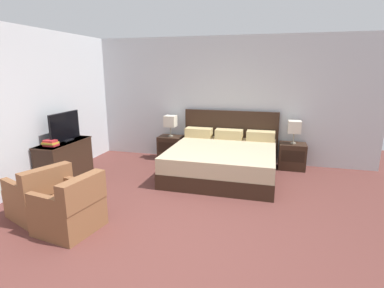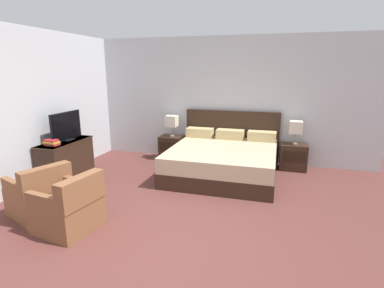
{
  "view_description": "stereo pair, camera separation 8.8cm",
  "coord_description": "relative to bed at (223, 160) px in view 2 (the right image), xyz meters",
  "views": [
    {
      "loc": [
        1.22,
        -2.88,
        2.02
      ],
      "look_at": [
        -0.12,
        2.04,
        0.75
      ],
      "focal_mm": 28.0,
      "sensor_mm": 36.0,
      "label": 1
    },
    {
      "loc": [
        1.3,
        -2.85,
        2.02
      ],
      "look_at": [
        -0.12,
        2.04,
        0.75
      ],
      "focal_mm": 28.0,
      "sensor_mm": 36.0,
      "label": 2
    }
  ],
  "objects": [
    {
      "name": "book_red_cover",
      "position": [
        -2.85,
        -1.3,
        0.42
      ],
      "size": [
        0.24,
        0.16,
        0.04
      ],
      "primitive_type": "cube",
      "rotation": [
        0.0,
        0.0,
        -0.03
      ],
      "color": "#B7282D",
      "rests_on": "dresser"
    },
    {
      "name": "nightstand_right",
      "position": [
        1.33,
        0.74,
        -0.04
      ],
      "size": [
        0.54,
        0.43,
        0.54
      ],
      "color": "#332116",
      "rests_on": "ground"
    },
    {
      "name": "armchair_by_window",
      "position": [
        -2.19,
        -2.38,
        -0.02
      ],
      "size": [
        0.89,
        0.88,
        0.76
      ],
      "color": "brown",
      "rests_on": "ground"
    },
    {
      "name": "table_lamp_left",
      "position": [
        -1.33,
        0.74,
        0.57
      ],
      "size": [
        0.25,
        0.25,
        0.47
      ],
      "color": "gray",
      "rests_on": "nightstand_left"
    },
    {
      "name": "wall_left",
      "position": [
        -3.14,
        -1.14,
        1.05
      ],
      "size": [
        0.06,
        5.51,
        2.72
      ],
      "primitive_type": "cube",
      "color": "silver",
      "rests_on": "ground"
    },
    {
      "name": "wall_back",
      "position": [
        -0.33,
        1.04,
        1.05
      ],
      "size": [
        6.76,
        0.06,
        2.72
      ],
      "primitive_type": "cube",
      "color": "silver",
      "rests_on": "ground"
    },
    {
      "name": "book_small_top",
      "position": [
        -2.86,
        -1.3,
        0.49
      ],
      "size": [
        0.23,
        0.16,
        0.04
      ],
      "primitive_type": "cube",
      "rotation": [
        0.0,
        0.0,
        -0.06
      ],
      "color": "#B7282D",
      "rests_on": "book_blue_cover"
    },
    {
      "name": "tv",
      "position": [
        -2.85,
        -0.89,
        0.67
      ],
      "size": [
        0.18,
        0.8,
        0.54
      ],
      "color": "black",
      "rests_on": "dresser"
    },
    {
      "name": "nightstand_left",
      "position": [
        -1.33,
        0.74,
        -0.04
      ],
      "size": [
        0.54,
        0.43,
        0.54
      ],
      "color": "#332116",
      "rests_on": "ground"
    },
    {
      "name": "table_lamp_right",
      "position": [
        1.33,
        0.74,
        0.57
      ],
      "size": [
        0.25,
        0.25,
        0.47
      ],
      "color": "gray",
      "rests_on": "nightstand_right"
    },
    {
      "name": "bed",
      "position": [
        0.0,
        0.0,
        0.0
      ],
      "size": [
        2.07,
        2.06,
        1.14
      ],
      "color": "#332116",
      "rests_on": "ground"
    },
    {
      "name": "dresser",
      "position": [
        -2.85,
        -0.98,
        0.06
      ],
      "size": [
        0.46,
        1.15,
        0.71
      ],
      "color": "#332116",
      "rests_on": "ground"
    },
    {
      "name": "armchair_companion",
      "position": [
        -1.52,
        -2.61,
        -0.02
      ],
      "size": [
        0.79,
        0.78,
        0.76
      ],
      "color": "brown",
      "rests_on": "ground"
    },
    {
      "name": "ground_plane",
      "position": [
        -0.33,
        -2.7,
        -0.31
      ],
      "size": [
        11.13,
        11.13,
        0.0
      ],
      "primitive_type": "plane",
      "color": "brown"
    },
    {
      "name": "book_blue_cover",
      "position": [
        -2.86,
        -1.3,
        0.46
      ],
      "size": [
        0.24,
        0.18,
        0.03
      ],
      "primitive_type": "cube",
      "rotation": [
        0.0,
        0.0,
        0.01
      ],
      "color": "gold",
      "rests_on": "book_red_cover"
    }
  ]
}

